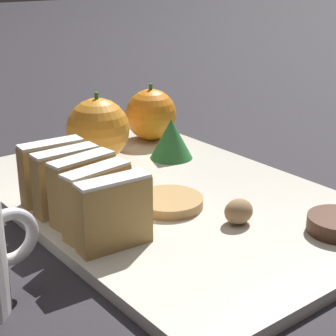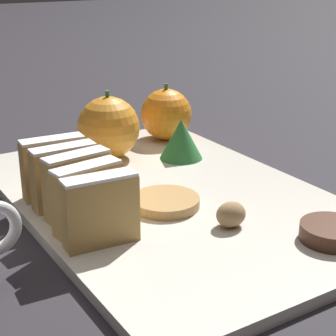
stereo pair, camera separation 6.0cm
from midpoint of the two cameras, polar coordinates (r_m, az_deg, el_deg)
The scene contains 13 objects.
ground_plane at distance 0.62m, azimuth 2.79°, elevation -3.70°, with size 6.00×6.00×0.00m, color #28262B.
serving_platter at distance 0.62m, azimuth 2.80°, elevation -3.19°, with size 0.30×0.46×0.01m.
stollen_slice_front at distance 0.50m, azimuth -3.42°, elevation -4.41°, with size 0.07×0.03×0.07m.
stollen_slice_second at distance 0.52m, azimuth -4.90°, elevation -3.13°, with size 0.07×0.03×0.07m.
stollen_slice_third at distance 0.55m, azimuth -5.97°, elevation -1.91°, with size 0.07×0.03×0.07m.
stollen_slice_fourth at distance 0.57m, azimuth -7.54°, elevation -0.93°, with size 0.07×0.02×0.07m.
stollen_slice_fifth at distance 0.60m, azimuth -8.75°, elevation 0.00°, with size 0.07×0.03×0.07m.
orange_near at distance 0.79m, azimuth 2.00°, elevation 5.44°, with size 0.07×0.07×0.08m.
orange_far at distance 0.71m, azimuth -3.86°, elevation 4.05°, with size 0.08×0.08×0.09m.
walnut at distance 0.54m, azimuth 9.60°, elevation -4.75°, with size 0.03×0.02×0.02m.
chocolate_cookie at distance 0.54m, azimuth 19.41°, elevation -6.26°, with size 0.06×0.06×0.02m.
gingerbread_cookie at distance 0.58m, azimuth 2.74°, elevation -3.53°, with size 0.07×0.07×0.01m.
evergreen_sprig at distance 0.71m, azimuth 3.76°, elevation 2.93°, with size 0.06×0.06×0.05m.
Camera 2 is at (-0.30, -0.48, 0.25)m, focal length 60.00 mm.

